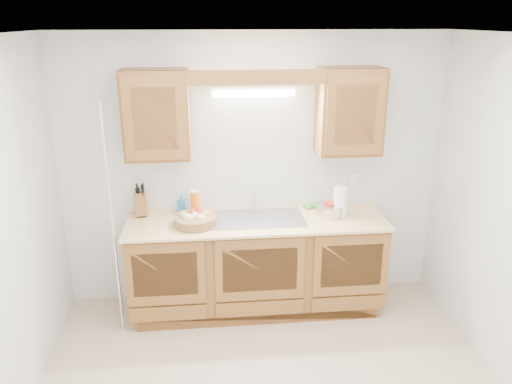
{
  "coord_description": "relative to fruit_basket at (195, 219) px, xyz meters",
  "views": [
    {
      "loc": [
        -0.42,
        -2.89,
        2.59
      ],
      "look_at": [
        -0.04,
        0.85,
        1.28
      ],
      "focal_mm": 35.0,
      "sensor_mm": 36.0,
      "label": 1
    }
  ],
  "objects": [
    {
      "name": "base_cabinets",
      "position": [
        0.54,
        0.07,
        -0.51
      ],
      "size": [
        2.2,
        0.6,
        0.86
      ],
      "primitive_type": "cube",
      "color": "brown",
      "rests_on": "ground"
    },
    {
      "name": "outlet_plate",
      "position": [
        1.49,
        0.36,
        0.2
      ],
      "size": [
        0.08,
        0.01,
        0.12
      ],
      "primitive_type": "cube",
      "color": "white",
      "rests_on": "room"
    },
    {
      "name": "sink",
      "position": [
        0.54,
        0.08,
        -0.12
      ],
      "size": [
        0.84,
        0.46,
        0.36
      ],
      "color": "#9E9EA3",
      "rests_on": "countertop"
    },
    {
      "name": "knife_block",
      "position": [
        -0.49,
        0.27,
        0.06
      ],
      "size": [
        0.13,
        0.19,
        0.3
      ],
      "rotation": [
        0.0,
        0.0,
        0.18
      ],
      "color": "brown",
      "rests_on": "countertop"
    },
    {
      "name": "room",
      "position": [
        0.54,
        -1.13,
        0.3
      ],
      "size": [
        3.52,
        3.5,
        2.5
      ],
      "color": "#C9AF91",
      "rests_on": "ground"
    },
    {
      "name": "wire_shelf_pole",
      "position": [
        -0.66,
        -0.2,
        0.05
      ],
      "size": [
        0.03,
        0.03,
        2.0
      ],
      "primitive_type": "cylinder",
      "color": "silver",
      "rests_on": "ground"
    },
    {
      "name": "countertop",
      "position": [
        0.54,
        0.05,
        -0.07
      ],
      "size": [
        2.3,
        0.63,
        0.04
      ],
      "primitive_type": "cube",
      "color": "#DFB075",
      "rests_on": "base_cabinets"
    },
    {
      "name": "orange_canister",
      "position": [
        0.0,
        0.22,
        0.06
      ],
      "size": [
        0.1,
        0.1,
        0.23
      ],
      "rotation": [
        0.0,
        0.0,
        0.42
      ],
      "color": "orange",
      "rests_on": "countertop"
    },
    {
      "name": "valance",
      "position": [
        0.54,
        0.06,
        1.19
      ],
      "size": [
        2.2,
        0.05,
        0.12
      ],
      "primitive_type": "cube",
      "color": "brown",
      "rests_on": "room"
    },
    {
      "name": "fluorescent_fixture",
      "position": [
        0.54,
        0.29,
        1.04
      ],
      "size": [
        0.76,
        0.08,
        0.08
      ],
      "color": "white",
      "rests_on": "room"
    },
    {
      "name": "soap_bottle",
      "position": [
        -0.13,
        0.29,
        0.03
      ],
      "size": [
        0.08,
        0.08,
        0.17
      ],
      "primitive_type": "imported",
      "rotation": [
        0.0,
        0.0,
        -0.07
      ],
      "color": "#2472B8",
      "rests_on": "countertop"
    },
    {
      "name": "upper_cabinet_right",
      "position": [
        1.37,
        0.2,
        0.87
      ],
      "size": [
        0.55,
        0.33,
        0.75
      ],
      "primitive_type": "cube",
      "color": "brown",
      "rests_on": "room"
    },
    {
      "name": "apple_bowl",
      "position": [
        1.22,
        0.1,
        0.01
      ],
      "size": [
        0.29,
        0.29,
        0.14
      ],
      "rotation": [
        0.0,
        0.0,
        0.12
      ],
      "color": "silver",
      "rests_on": "countertop"
    },
    {
      "name": "sponge",
      "position": [
        1.08,
        0.3,
        -0.04
      ],
      "size": [
        0.14,
        0.12,
        0.02
      ],
      "rotation": [
        0.0,
        0.0,
        0.4
      ],
      "color": "#CC333F",
      "rests_on": "countertop"
    },
    {
      "name": "paper_towel",
      "position": [
        1.3,
        0.07,
        0.08
      ],
      "size": [
        0.15,
        0.15,
        0.32
      ],
      "rotation": [
        0.0,
        0.0,
        -0.03
      ],
      "color": "silver",
      "rests_on": "countertop"
    },
    {
      "name": "fruit_basket",
      "position": [
        0.0,
        0.0,
        0.0
      ],
      "size": [
        0.5,
        0.5,
        0.12
      ],
      "rotation": [
        0.0,
        0.0,
        -0.42
      ],
      "color": "brown",
      "rests_on": "countertop"
    },
    {
      "name": "upper_cabinet_left",
      "position": [
        -0.29,
        0.2,
        0.87
      ],
      "size": [
        0.55,
        0.33,
        0.75
      ],
      "primitive_type": "cube",
      "color": "brown",
      "rests_on": "room"
    }
  ]
}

